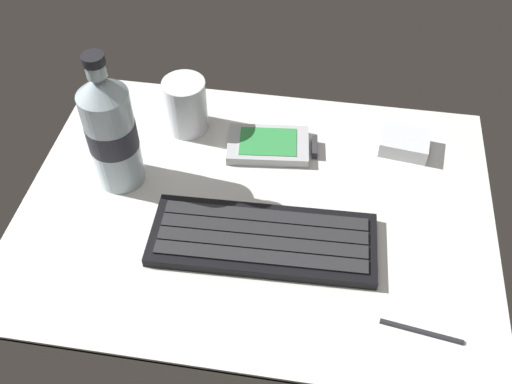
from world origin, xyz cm
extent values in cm
cube|color=silver|center=(0.00, 0.00, -1.00)|extent=(64.00, 48.00, 2.00)
cube|color=silver|center=(0.00, -23.40, 0.40)|extent=(64.00, 1.20, 0.80)
cube|color=black|center=(1.84, -5.96, 0.70)|extent=(29.38, 12.04, 1.40)
cube|color=#28282B|center=(1.72, -2.66, 1.55)|extent=(26.73, 2.96, 0.30)
cube|color=#28282B|center=(1.80, -4.86, 1.55)|extent=(26.73, 2.96, 0.30)
cube|color=#28282B|center=(1.88, -7.06, 1.55)|extent=(26.73, 2.96, 0.30)
cube|color=#28282B|center=(1.96, -9.26, 1.55)|extent=(26.73, 2.96, 0.30)
cube|color=#B7BABF|center=(0.50, 11.50, 0.70)|extent=(12.74, 8.84, 1.40)
cube|color=green|center=(0.50, 11.50, 1.45)|extent=(8.98, 6.79, 0.10)
cube|color=#333338|center=(6.86, 12.18, 0.70)|extent=(1.20, 3.86, 1.12)
cylinder|color=silver|center=(-12.92, 14.39, 4.25)|extent=(6.40, 6.40, 8.50)
cylinder|color=orange|center=(-12.92, 14.39, 3.26)|extent=(5.50, 5.50, 6.12)
cylinder|color=silver|center=(-19.67, 2.43, 7.50)|extent=(6.60, 6.60, 15.00)
cone|color=silver|center=(-19.67, 2.43, 16.40)|extent=(6.60, 6.60, 2.80)
cylinder|color=silver|center=(-19.67, 2.43, 18.70)|extent=(2.51, 2.51, 1.80)
cylinder|color=black|center=(-19.67, 2.43, 20.20)|extent=(2.77, 2.77, 1.20)
cylinder|color=#2D2D38|center=(-19.67, 2.43, 8.25)|extent=(6.73, 6.73, 3.80)
cube|color=silver|center=(19.98, 14.61, 1.20)|extent=(7.65, 6.44, 2.40)
cylinder|color=#26262B|center=(21.69, -15.71, 0.35)|extent=(9.50, 2.04, 0.70)
camera|label=1|loc=(7.98, -50.80, 60.86)|focal=40.96mm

